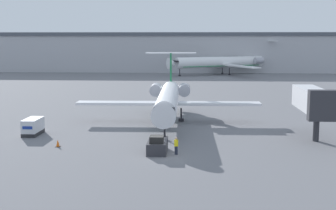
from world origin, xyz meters
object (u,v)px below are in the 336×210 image
object	(u,v)px
airplane_main	(168,98)
traffic_cone_left	(58,143)
jet_bridge	(313,101)
pushback_tug	(157,146)
airplane_parked_far_left	(223,62)
worker_near_tug	(176,145)
luggage_cart	(33,127)

from	to	relation	value
airplane_main	traffic_cone_left	world-z (taller)	airplane_main
jet_bridge	pushback_tug	bearing A→B (deg)	-154.46
airplane_parked_far_left	jet_bridge	xyz separation A→B (m)	(4.98, -96.50, 0.46)
jet_bridge	worker_near_tug	bearing A→B (deg)	-150.11
pushback_tug	luggage_cart	bearing A→B (deg)	152.91
luggage_cart	jet_bridge	xyz separation A→B (m)	(33.73, 0.33, 3.44)
worker_near_tug	pushback_tug	bearing A→B (deg)	163.35
airplane_main	airplane_parked_far_left	xyz separation A→B (m)	(12.70, 86.97, 0.65)
worker_near_tug	airplane_parked_far_left	distance (m)	106.17
worker_near_tug	airplane_parked_far_left	world-z (taller)	airplane_parked_far_left
pushback_tug	traffic_cone_left	size ratio (longest dim) A/B	4.75
worker_near_tug	jet_bridge	size ratio (longest dim) A/B	0.16
luggage_cart	airplane_main	bearing A→B (deg)	31.56
airplane_main	jet_bridge	xyz separation A→B (m)	(17.68, -9.53, 1.11)
luggage_cart	worker_near_tug	size ratio (longest dim) A/B	2.16
traffic_cone_left	jet_bridge	xyz separation A→B (m)	(28.84, 6.45, 4.06)
airplane_main	pushback_tug	bearing A→B (deg)	-90.28
pushback_tug	traffic_cone_left	distance (m)	11.26
worker_near_tug	traffic_cone_left	xyz separation A→B (m)	(-13.04, 2.63, -0.55)
worker_near_tug	airplane_parked_far_left	size ratio (longest dim) A/B	0.05
luggage_cart	airplane_parked_far_left	world-z (taller)	airplane_parked_far_left
pushback_tug	jet_bridge	bearing A→B (deg)	25.54
luggage_cart	traffic_cone_left	world-z (taller)	luggage_cart
airplane_main	luggage_cart	bearing A→B (deg)	-148.44
airplane_main	airplane_parked_far_left	bearing A→B (deg)	81.69
pushback_tug	luggage_cart	xyz separation A→B (m)	(-15.96, 8.16, 0.28)
airplane_main	airplane_parked_far_left	size ratio (longest dim) A/B	0.79
pushback_tug	traffic_cone_left	world-z (taller)	pushback_tug
airplane_main	worker_near_tug	xyz separation A→B (m)	(1.88, -18.61, -2.40)
airplane_parked_far_left	luggage_cart	bearing A→B (deg)	-106.53
worker_near_tug	jet_bridge	distance (m)	18.56
luggage_cart	airplane_parked_far_left	bearing A→B (deg)	73.47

